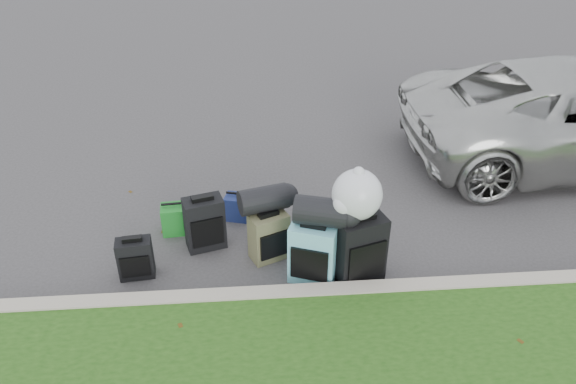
{
  "coord_description": "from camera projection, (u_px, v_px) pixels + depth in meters",
  "views": [
    {
      "loc": [
        -0.51,
        -5.2,
        3.92
      ],
      "look_at": [
        -0.1,
        0.2,
        0.55
      ],
      "focal_mm": 35.0,
      "sensor_mm": 36.0,
      "label": 1
    }
  ],
  "objects": [
    {
      "name": "duffel_left",
      "position": [
        263.0,
        199.0,
        5.98
      ],
      "size": [
        0.58,
        0.41,
        0.28
      ],
      "primitive_type": "cylinder",
      "rotation": [
        0.0,
        1.57,
        0.27
      ],
      "color": "black",
      "rests_on": "suitcase_olive"
    },
    {
      "name": "tote_navy",
      "position": [
        238.0,
        207.0,
        6.83
      ],
      "size": [
        0.34,
        0.3,
        0.31
      ],
      "primitive_type": "cube",
      "rotation": [
        0.0,
        0.0,
        -0.26
      ],
      "color": "navy",
      "rests_on": "ground"
    },
    {
      "name": "suitcase_small_black",
      "position": [
        135.0,
        258.0,
        5.87
      ],
      "size": [
        0.38,
        0.24,
        0.45
      ],
      "primitive_type": "cube",
      "rotation": [
        0.0,
        0.0,
        0.11
      ],
      "color": "black",
      "rests_on": "ground"
    },
    {
      "name": "ground",
      "position": [
        298.0,
        241.0,
        6.51
      ],
      "size": [
        120.0,
        120.0,
        0.0
      ],
      "primitive_type": "plane",
      "color": "#383535",
      "rests_on": "ground"
    },
    {
      "name": "suitcase_teal",
      "position": [
        313.0,
        253.0,
        5.77
      ],
      "size": [
        0.54,
        0.43,
        0.67
      ],
      "primitive_type": "cube",
      "rotation": [
        0.0,
        0.0,
        -0.35
      ],
      "color": "teal",
      "rests_on": "ground"
    },
    {
      "name": "tote_green",
      "position": [
        175.0,
        219.0,
        6.58
      ],
      "size": [
        0.33,
        0.27,
        0.35
      ],
      "primitive_type": "cube",
      "rotation": [
        0.0,
        0.0,
        0.08
      ],
      "color": "#1B7A23",
      "rests_on": "ground"
    },
    {
      "name": "duffel_right",
      "position": [
        321.0,
        212.0,
        5.55
      ],
      "size": [
        0.59,
        0.43,
        0.3
      ],
      "primitive_type": "cylinder",
      "rotation": [
        0.0,
        1.57,
        -0.29
      ],
      "color": "black",
      "rests_on": "suitcase_teal"
    },
    {
      "name": "trash_bag",
      "position": [
        357.0,
        195.0,
        5.49
      ],
      "size": [
        0.5,
        0.5,
        0.5
      ],
      "primitive_type": "sphere",
      "color": "silver",
      "rests_on": "suitcase_large_black_right"
    },
    {
      "name": "suitcase_large_black_left",
      "position": [
        205.0,
        223.0,
        6.27
      ],
      "size": [
        0.49,
        0.37,
        0.62
      ],
      "primitive_type": "cube",
      "rotation": [
        0.0,
        0.0,
        0.28
      ],
      "color": "black",
      "rests_on": "ground"
    },
    {
      "name": "suitcase_large_black_right",
      "position": [
        360.0,
        249.0,
        5.77
      ],
      "size": [
        0.56,
        0.43,
        0.74
      ],
      "primitive_type": "cube",
      "rotation": [
        0.0,
        0.0,
        0.3
      ],
      "color": "black",
      "rests_on": "ground"
    },
    {
      "name": "suitcase_olive",
      "position": [
        269.0,
        236.0,
        6.12
      ],
      "size": [
        0.47,
        0.39,
        0.55
      ],
      "primitive_type": "cube",
      "rotation": [
        0.0,
        0.0,
        0.41
      ],
      "color": "#46452B",
      "rests_on": "ground"
    },
    {
      "name": "curb",
      "position": [
        307.0,
        295.0,
        5.62
      ],
      "size": [
        120.0,
        0.18,
        0.15
      ],
      "primitive_type": "cube",
      "color": "#9E937F",
      "rests_on": "ground"
    }
  ]
}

